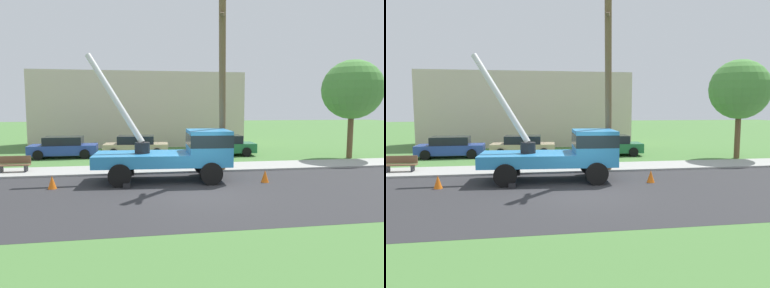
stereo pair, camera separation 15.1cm
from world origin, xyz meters
TOP-DOWN VIEW (x-y plane):
  - ground_plane at (0.00, 12.00)m, footprint 120.00×120.00m
  - road_asphalt at (0.00, 0.00)m, footprint 80.00×8.65m
  - sidewalk_strip at (0.00, 5.61)m, footprint 80.00×2.57m
  - utility_truck at (-0.39, 2.69)m, footprint 6.75×3.21m
  - leaning_utility_pole at (1.75, 3.33)m, footprint 1.13×3.20m
  - traffic_cone_ahead at (3.33, 1.54)m, footprint 0.36×0.36m
  - traffic_cone_behind at (-5.96, 1.78)m, footprint 0.36×0.36m
  - parked_sedan_blue at (-7.24, 11.26)m, footprint 4.43×2.08m
  - parked_sedan_tan at (-2.39, 11.26)m, footprint 4.53×2.24m
  - parked_sedan_green at (3.75, 10.63)m, footprint 4.51×2.21m
  - park_bench at (-8.67, 5.68)m, footprint 1.60×0.45m
  - roadside_tree_near at (11.75, 7.89)m, footprint 3.90×3.90m
  - lowrise_building_backdrop at (-1.95, 19.22)m, footprint 18.00×6.00m

SIDE VIEW (x-z plane):
  - ground_plane at x=0.00m, z-range 0.00..0.00m
  - road_asphalt at x=0.00m, z-range 0.00..0.01m
  - sidewalk_strip at x=0.00m, z-range 0.00..0.10m
  - traffic_cone_ahead at x=3.33m, z-range 0.00..0.56m
  - traffic_cone_behind at x=-5.96m, z-range 0.00..0.56m
  - park_bench at x=-8.67m, z-range 0.01..0.91m
  - parked_sedan_blue at x=-7.24m, z-range 0.00..1.42m
  - parked_sedan_tan at x=-2.39m, z-range 0.00..1.42m
  - parked_sedan_green at x=3.75m, z-range 0.00..1.42m
  - utility_truck at x=-0.39m, z-range -1.58..4.40m
  - lowrise_building_backdrop at x=-1.95m, z-range 0.00..6.40m
  - leaning_utility_pole at x=1.75m, z-range 0.11..8.84m
  - roadside_tree_near at x=11.75m, z-range 1.29..7.81m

